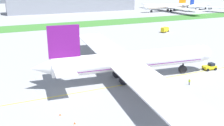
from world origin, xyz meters
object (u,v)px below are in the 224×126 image
Objects in this scene: airliner_foreground at (129,61)px; service_truck_fuel_bowser at (165,29)px; traffic_cone_starboard_wing at (74,126)px; ground_crew_wingwalker_port at (189,81)px; pushback_tug at (210,67)px; traffic_cone_near_nose at (60,114)px; traffic_cone_port_wing at (75,123)px; parked_airliner_far_left at (167,6)px; parked_airliner_far_centre at (199,6)px.

airliner_foreground reaches higher than service_truck_fuel_bowser.
ground_crew_wingwalker_port is at bearing 13.00° from traffic_cone_starboard_wing.
pushback_tug is 10.54× the size of traffic_cone_starboard_wing.
traffic_cone_near_nose and traffic_cone_port_wing have the same top height.
parked_airliner_far_centre is at bearing -8.81° from parked_airliner_far_left.
traffic_cone_port_wing is (-48.84, -14.55, -0.72)m from pushback_tug.
service_truck_fuel_bowser is (23.53, 58.81, 0.57)m from pushback_tug.
traffic_cone_starboard_wing is at bearing -162.45° from pushback_tug.
service_truck_fuel_bowser is (72.88, 74.42, 1.29)m from traffic_cone_starboard_wing.
service_truck_fuel_bowser is 122.73m from parked_airliner_far_centre.
parked_airliner_far_centre is (131.84, 145.38, 3.40)m from ground_crew_wingwalker_port.
parked_airliner_far_centre is (145.30, 135.37, -1.26)m from airliner_foreground.
ground_crew_wingwalker_port is 35.10m from traffic_cone_port_wing.
pushback_tug reaches higher than traffic_cone_starboard_wing.
service_truck_fuel_bowser is (74.30, 68.82, 1.29)m from traffic_cone_near_nose.
traffic_cone_near_nose is (-50.77, -10.01, -0.72)m from pushback_tug.
traffic_cone_port_wing is at bearing -67.00° from traffic_cone_near_nose.
ground_crew_wingwalker_port is 0.28× the size of service_truck_fuel_bowser.
pushback_tug is 10.54× the size of traffic_cone_port_wing.
airliner_foreground reaches higher than parked_airliner_far_centre.
pushback_tug is at bearing -130.42° from parked_airliner_far_centre.
traffic_cone_port_wing is at bearing -168.49° from ground_crew_wingwalker_port.
pushback_tug is 16.31m from ground_crew_wingwalker_port.
service_truck_fuel_bowser is at bearing -139.91° from parked_airliner_far_centre.
traffic_cone_near_nose is at bearing 104.15° from traffic_cone_starboard_wing.
parked_airliner_far_centre is (117.39, 137.83, 3.44)m from pushback_tug.
traffic_cone_starboard_wing is at bearing -130.13° from parked_airliner_far_left.
service_truck_fuel_bowser reaches higher than traffic_cone_near_nose.
ground_crew_wingwalker_port reaches higher than traffic_cone_near_nose.
traffic_cone_port_wing and traffic_cone_starboard_wing have the same top height.
pushback_tug is 0.09× the size of parked_airliner_far_centre.
traffic_cone_starboard_wing is at bearing -115.99° from traffic_cone_port_wing.
ground_crew_wingwalker_port is 196.29m from parked_airliner_far_centre.
traffic_cone_near_nose is at bearing -137.19° from service_truck_fuel_bowser.
ground_crew_wingwalker_port is at bearing -123.28° from parked_airliner_far_left.
airliner_foreground reaches higher than traffic_cone_starboard_wing.
parked_airliner_far_centre reaches higher than ground_crew_wingwalker_port.
service_truck_fuel_bowser is (51.44, 56.35, -4.14)m from airliner_foreground.
parked_airliner_far_left is at bearing 49.79° from traffic_cone_port_wing.
parked_airliner_far_left is 33.46m from parked_airliner_far_centre.
traffic_cone_port_wing is 1.18m from traffic_cone_starboard_wing.
traffic_cone_near_nose is at bearing -176.14° from ground_crew_wingwalker_port.
service_truck_fuel_bowser is at bearing 45.39° from traffic_cone_port_wing.
traffic_cone_starboard_wing is 0.01× the size of parked_airliner_far_left.
ground_crew_wingwalker_port is 180.06m from parked_airliner_far_left.
parked_airliner_far_centre is at bearing 42.51° from traffic_cone_port_wing.
traffic_cone_near_nose is at bearing 113.00° from traffic_cone_port_wing.
traffic_cone_starboard_wing is at bearing -139.87° from airliner_foreground.
traffic_cone_near_nose is 101.28m from service_truck_fuel_bowser.
pushback_tug reaches higher than ground_crew_wingwalker_port.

